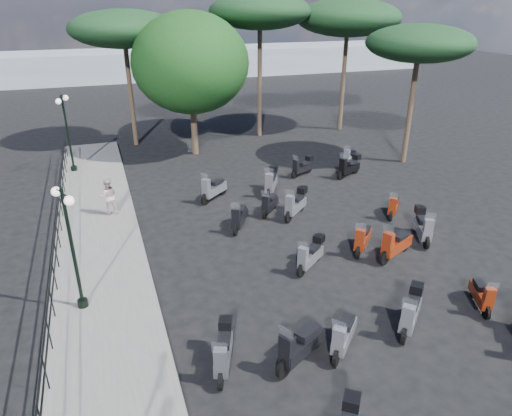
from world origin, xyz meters
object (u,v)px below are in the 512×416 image
object	(u,v)px
pedestrian_far	(108,196)
pine_0	(260,12)
scooter_8	(310,255)
scooter_20	(423,227)
broadleaf_tree	(191,63)
pine_1	(348,18)
scooter_12	(410,313)
scooter_19	(482,295)
scooter_6	(300,346)
scooter_26	(349,158)
scooter_9	(270,204)
pine_2	(123,29)
scooter_16	(302,167)
scooter_21	(349,167)
scooter_7	(343,336)
scooter_10	(271,182)
lamp_post_2	(67,128)
lamp_post_1	(71,242)
scooter_2	(223,352)
scooter_14	(362,239)
scooter_25	(394,206)
scooter_15	(296,204)
pine_3	(420,44)
scooter_4	(213,189)
scooter_3	(239,218)

from	to	relation	value
pedestrian_far	pine_0	size ratio (longest dim) A/B	0.18
scooter_8	pine_0	xyz separation A→B (m)	(3.99, 16.02, 7.04)
scooter_20	broadleaf_tree	xyz separation A→B (m)	(-5.63, 13.12, 4.53)
broadleaf_tree	pine_1	bearing A→B (deg)	11.39
scooter_12	pedestrian_far	bearing A→B (deg)	-7.38
scooter_19	scooter_20	size ratio (longest dim) A/B	0.84
scooter_6	scooter_26	size ratio (longest dim) A/B	1.25
scooter_9	pine_2	size ratio (longest dim) A/B	0.16
scooter_16	pine_2	distance (m)	12.83
scooter_6	pine_2	world-z (taller)	pine_2
scooter_19	scooter_21	xyz separation A→B (m)	(1.91, 10.82, 0.10)
scooter_7	pine_0	bearing A→B (deg)	-59.38
scooter_6	scooter_10	world-z (taller)	scooter_10
scooter_8	pine_0	distance (m)	17.95
lamp_post_2	scooter_26	bearing A→B (deg)	4.63
lamp_post_1	scooter_2	bearing A→B (deg)	-71.96
scooter_21	scooter_10	bearing A→B (deg)	74.77
scooter_14	scooter_21	world-z (taller)	scooter_21
scooter_20	scooter_26	xyz separation A→B (m)	(1.66, 8.19, -0.07)
scooter_25	scooter_7	bearing A→B (deg)	90.41
scooter_26	pine_1	distance (m)	10.29
pedestrian_far	scooter_7	size ratio (longest dim) A/B	1.15
lamp_post_2	scooter_15	world-z (taller)	lamp_post_2
scooter_7	scooter_6	bearing A→B (deg)	45.75
scooter_8	pine_3	world-z (taller)	pine_3
pine_0	pine_2	distance (m)	7.98
scooter_8	scooter_9	bearing A→B (deg)	-40.60
scooter_4	scooter_8	distance (m)	6.81
scooter_3	pine_1	xyz separation A→B (m)	(11.12, 12.15, 6.66)
scooter_10	scooter_26	distance (m)	5.72
pine_2	scooter_21	bearing A→B (deg)	-44.45
scooter_16	scooter_20	world-z (taller)	scooter_20
scooter_25	pine_3	size ratio (longest dim) A/B	0.17
scooter_3	scooter_10	size ratio (longest dim) A/B	0.91
scooter_3	pine_3	size ratio (longest dim) A/B	0.21
scooter_15	scooter_16	distance (m)	4.88
scooter_2	scooter_12	bearing A→B (deg)	-161.11
lamp_post_1	scooter_4	size ratio (longest dim) A/B	2.47
scooter_20	lamp_post_1	bearing A→B (deg)	25.42
scooter_6	scooter_25	xyz separation A→B (m)	(7.12, 6.40, -0.08)
scooter_16	lamp_post_1	bearing A→B (deg)	101.90
pine_3	pine_1	bearing A→B (deg)	89.17
scooter_4	pine_1	size ratio (longest dim) A/B	0.18
scooter_16	pine_1	size ratio (longest dim) A/B	0.17
scooter_9	scooter_10	world-z (taller)	scooter_10
scooter_21	scooter_26	xyz separation A→B (m)	(0.81, 1.36, -0.06)
lamp_post_1	pine_2	bearing A→B (deg)	54.99
scooter_8	scooter_26	size ratio (longest dim) A/B	1.04
scooter_12	pine_0	xyz separation A→B (m)	(2.80, 19.69, 7.01)
scooter_12	pine_1	world-z (taller)	pine_1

